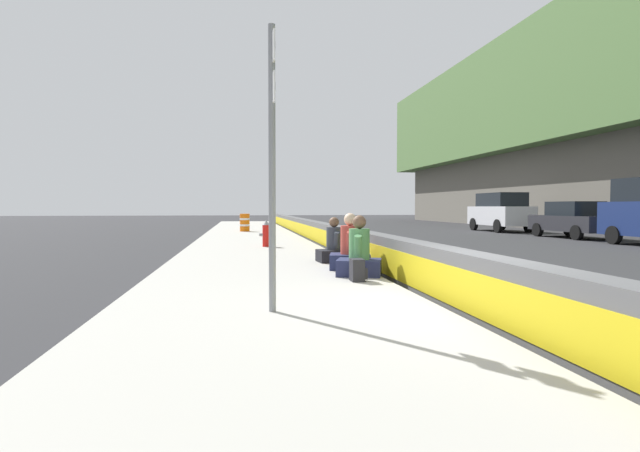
{
  "coord_description": "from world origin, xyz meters",
  "views": [
    {
      "loc": [
        -6.37,
        3.08,
        1.47
      ],
      "look_at": [
        9.13,
        0.66,
        0.87
      ],
      "focal_mm": 28.4,
      "sensor_mm": 36.0,
      "label": 1
    }
  ],
  "objects": [
    {
      "name": "ground_plane",
      "position": [
        0.0,
        0.0,
        0.0
      ],
      "size": [
        160.0,
        160.0,
        0.0
      ],
      "primitive_type": "plane",
      "color": "#2B2B2D",
      "rests_on": "ground"
    },
    {
      "name": "sidewalk_strip",
      "position": [
        0.0,
        2.65,
        0.07
      ],
      "size": [
        80.0,
        4.4,
        0.14
      ],
      "primitive_type": "cube",
      "color": "#A8A59E",
      "rests_on": "ground_plane"
    },
    {
      "name": "jersey_barrier",
      "position": [
        0.0,
        0.0,
        0.42
      ],
      "size": [
        76.0,
        0.45,
        0.85
      ],
      "color": "#545456",
      "rests_on": "ground_plane"
    },
    {
      "name": "route_sign_post",
      "position": [
        0.02,
        2.69,
        2.21
      ],
      "size": [
        0.44,
        0.09,
        3.6
      ],
      "color": "gray",
      "rests_on": "sidewalk_strip"
    },
    {
      "name": "fire_hydrant",
      "position": [
        10.49,
        2.26,
        0.59
      ],
      "size": [
        0.26,
        0.46,
        0.88
      ],
      "color": "red",
      "rests_on": "sidewalk_strip"
    },
    {
      "name": "seated_person_foreground",
      "position": [
        3.13,
        0.83,
        0.5
      ],
      "size": [
        0.93,
        1.01,
        1.17
      ],
      "color": "#23284C",
      "rests_on": "sidewalk_strip"
    },
    {
      "name": "seated_person_middle",
      "position": [
        4.15,
        0.79,
        0.51
      ],
      "size": [
        0.89,
        0.99,
        1.19
      ],
      "color": "#23284C",
      "rests_on": "sidewalk_strip"
    },
    {
      "name": "seated_person_rear",
      "position": [
        5.58,
        0.87,
        0.48
      ],
      "size": [
        0.72,
        0.83,
        1.08
      ],
      "color": "black",
      "rests_on": "sidewalk_strip"
    },
    {
      "name": "backpack",
      "position": [
        2.4,
        1.03,
        0.33
      ],
      "size": [
        0.32,
        0.28,
        0.4
      ],
      "color": "#232328",
      "rests_on": "sidewalk_strip"
    },
    {
      "name": "construction_barrel",
      "position": [
        21.09,
        2.89,
        0.62
      ],
      "size": [
        0.54,
        0.54,
        0.95
      ],
      "color": "orange",
      "rests_on": "sidewalk_strip"
    },
    {
      "name": "parked_car_fourth",
      "position": [
        15.17,
        -12.3,
        0.86
      ],
      "size": [
        4.53,
        2.0,
        1.71
      ],
      "color": "#28282D",
      "rests_on": "ground_plane"
    },
    {
      "name": "parked_car_midline",
      "position": [
        21.59,
        -12.12,
        1.18
      ],
      "size": [
        4.82,
        2.11,
        2.28
      ],
      "color": "silver",
      "rests_on": "ground_plane"
    }
  ]
}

